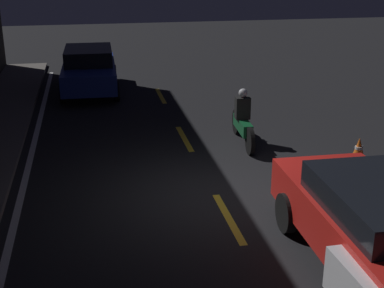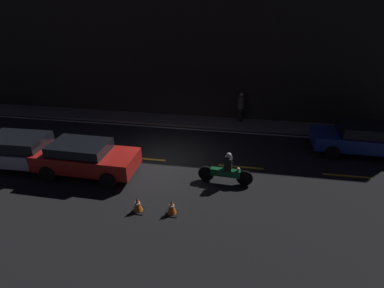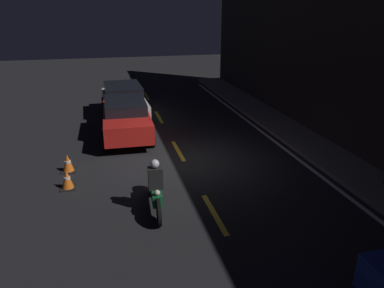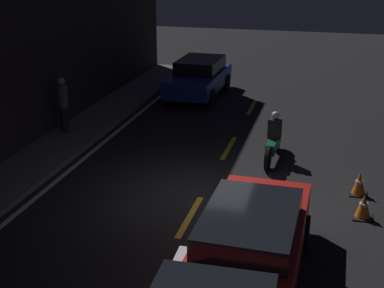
{
  "view_description": "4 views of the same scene",
  "coord_description": "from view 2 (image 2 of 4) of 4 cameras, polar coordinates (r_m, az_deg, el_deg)",
  "views": [
    {
      "loc": [
        -9.44,
        2.33,
        4.57
      ],
      "look_at": [
        -0.04,
        0.49,
        1.13
      ],
      "focal_mm": 50.0,
      "sensor_mm": 36.0,
      "label": 1
    },
    {
      "loc": [
        3.27,
        -11.84,
        6.91
      ],
      "look_at": [
        1.28,
        -0.13,
        1.04
      ],
      "focal_mm": 28.0,
      "sensor_mm": 36.0,
      "label": 2
    },
    {
      "loc": [
        11.34,
        -2.49,
        4.91
      ],
      "look_at": [
        1.04,
        0.02,
        0.99
      ],
      "focal_mm": 35.0,
      "sensor_mm": 36.0,
      "label": 3
    },
    {
      "loc": [
        -11.27,
        -2.77,
        5.65
      ],
      "look_at": [
        1.16,
        0.52,
        0.91
      ],
      "focal_mm": 50.0,
      "sensor_mm": 36.0,
      "label": 4
    }
  ],
  "objects": [
    {
      "name": "ground_plane",
      "position": [
        14.09,
        -5.06,
        -3.16
      ],
      "size": [
        56.0,
        56.0,
        0.0
      ],
      "primitive_type": "plane",
      "color": "black"
    },
    {
      "name": "raised_curb",
      "position": [
        18.38,
        -1.32,
        4.44
      ],
      "size": [
        28.0,
        1.66,
        0.13
      ],
      "color": "#605B56",
      "rests_on": "ground"
    },
    {
      "name": "building_front",
      "position": [
        18.26,
        -0.85,
        17.05
      ],
      "size": [
        28.0,
        0.3,
        7.94
      ],
      "color": "black",
      "rests_on": "ground"
    },
    {
      "name": "lane_dash_b",
      "position": [
        16.27,
        -24.19,
        -1.29
      ],
      "size": [
        2.0,
        0.14,
        0.01
      ],
      "color": "gold",
      "rests_on": "ground"
    },
    {
      "name": "lane_dash_c",
      "position": [
        14.35,
        -8.94,
        -2.79
      ],
      "size": [
        2.0,
        0.14,
        0.01
      ],
      "color": "gold",
      "rests_on": "ground"
    },
    {
      "name": "lane_dash_d",
      "position": [
        13.71,
        9.3,
        -4.32
      ],
      "size": [
        2.0,
        0.14,
        0.01
      ],
      "color": "gold",
      "rests_on": "ground"
    },
    {
      "name": "lane_dash_e",
      "position": [
        14.5,
        27.41,
        -5.41
      ],
      "size": [
        2.0,
        0.14,
        0.01
      ],
      "color": "gold",
      "rests_on": "ground"
    },
    {
      "name": "lane_solid_kerb",
      "position": [
        17.43,
        -1.98,
        2.95
      ],
      "size": [
        25.2,
        0.14,
        0.01
      ],
      "color": "silver",
      "rests_on": "ground"
    },
    {
      "name": "sedan_white",
      "position": [
        15.19,
        -29.51,
        -1.11
      ],
      "size": [
        4.58,
        2.05,
        1.47
      ],
      "rotation": [
        0.0,
        0.0,
        0.03
      ],
      "color": "silver",
      "rests_on": "ground"
    },
    {
      "name": "taxi_red",
      "position": [
        13.44,
        -19.69,
        -2.41
      ],
      "size": [
        4.33,
        1.94,
        1.46
      ],
      "rotation": [
        0.0,
        0.0,
        -0.02
      ],
      "color": "red",
      "rests_on": "ground"
    },
    {
      "name": "sedan_blue",
      "position": [
        16.47,
        29.36,
        0.98
      ],
      "size": [
        4.26,
        1.97,
        1.5
      ],
      "rotation": [
        0.0,
        0.0,
        3.12
      ],
      "color": "navy",
      "rests_on": "ground"
    },
    {
      "name": "motorcycle",
      "position": [
        12.23,
        6.41,
        -5.07
      ],
      "size": [
        2.24,
        0.38,
        1.4
      ],
      "rotation": [
        0.0,
        0.0,
        -0.06
      ],
      "color": "black",
      "rests_on": "ground"
    },
    {
      "name": "traffic_cone_near",
      "position": [
        10.99,
        -10.31,
        -11.28
      ],
      "size": [
        0.45,
        0.45,
        0.57
      ],
      "color": "black",
      "rests_on": "ground"
    },
    {
      "name": "traffic_cone_mid",
      "position": [
        10.73,
        -3.88,
        -11.9
      ],
      "size": [
        0.43,
        0.43,
        0.58
      ],
      "color": "black",
      "rests_on": "ground"
    },
    {
      "name": "pedestrian",
      "position": [
        18.09,
        9.24,
        6.99
      ],
      "size": [
        0.34,
        0.34,
        1.76
      ],
      "color": "black",
      "rests_on": "raised_curb"
    }
  ]
}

